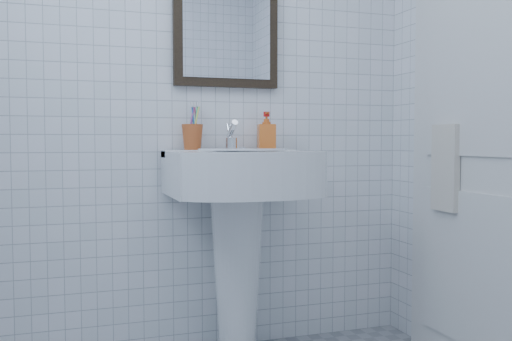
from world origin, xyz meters
name	(u,v)px	position (x,y,z in m)	size (l,w,h in m)	color
wall_back	(187,84)	(0.00, 1.20, 1.25)	(2.20, 0.02, 2.50)	white
washbasin	(239,219)	(0.19, 0.99, 0.64)	(0.62, 0.45, 0.96)	white
faucet	(231,138)	(0.19, 1.10, 1.00)	(0.05, 0.12, 0.14)	white
toothbrush_cup	(192,137)	(0.01, 1.12, 1.01)	(0.10, 0.10, 0.12)	#B14E21
soap_dispenser	(267,131)	(0.36, 1.11, 1.04)	(0.08, 0.08, 0.18)	#E45516
wall_mirror	(226,20)	(0.19, 1.18, 1.55)	(0.50, 0.04, 0.62)	black
bathroom_door	(474,138)	(1.08, 0.55, 1.00)	(0.04, 0.80, 2.00)	silver
towel_ring	(450,127)	(1.06, 0.68, 1.05)	(0.18, 0.18, 0.01)	white
hand_towel	(445,168)	(1.04, 0.68, 0.87)	(0.03, 0.16, 0.38)	silver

